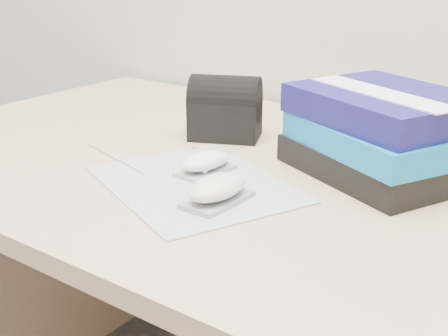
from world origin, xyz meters
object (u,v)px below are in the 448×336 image
Objects in this scene: book_stack at (384,133)px; pouch at (225,108)px; desk at (320,294)px; mouse_front at (217,189)px; mouse_rear at (205,162)px.

book_stack is 0.32m from pouch.
pouch is at bearing 169.66° from desk.
mouse_front is 0.32× the size of book_stack.
desk is 15.81× the size of mouse_rear.
mouse_front reaches higher than desk.
mouse_rear is 0.29m from book_stack.
book_stack is at bearing -0.92° from pouch.
pouch is (-0.18, 0.26, 0.04)m from mouse_front.
pouch reaches higher than mouse_rear.
desk is at bearing 42.26° from mouse_rear.
mouse_rear is 0.93× the size of mouse_front.
mouse_front is 0.32m from pouch.
book_stack is 2.20× the size of pouch.
book_stack reaches higher than desk.
book_stack reaches higher than mouse_front.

